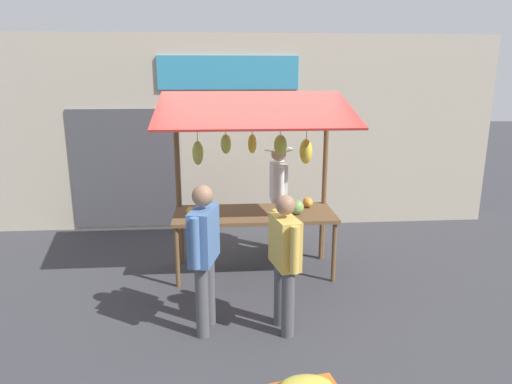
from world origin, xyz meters
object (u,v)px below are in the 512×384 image
object	(u,v)px
shopper_with_ponytail	(204,249)
shopper_with_shopping_bag	(285,256)
market_stall	(257,165)
vendor_with_sunhat	(278,190)

from	to	relation	value
shopper_with_ponytail	shopper_with_shopping_bag	xyz separation A→B (m)	(-0.85, 0.07, -0.07)
shopper_with_ponytail	shopper_with_shopping_bag	size ratio (longest dim) A/B	1.07
market_stall	shopper_with_ponytail	world-z (taller)	market_stall
market_stall	vendor_with_sunhat	distance (m)	0.98
shopper_with_ponytail	shopper_with_shopping_bag	distance (m)	0.85
vendor_with_sunhat	shopper_with_shopping_bag	bearing A→B (deg)	-5.58
market_stall	shopper_with_ponytail	distance (m)	1.76
market_stall	vendor_with_sunhat	world-z (taller)	market_stall
shopper_with_ponytail	shopper_with_shopping_bag	bearing A→B (deg)	-80.76
vendor_with_sunhat	shopper_with_ponytail	size ratio (longest dim) A/B	1.03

